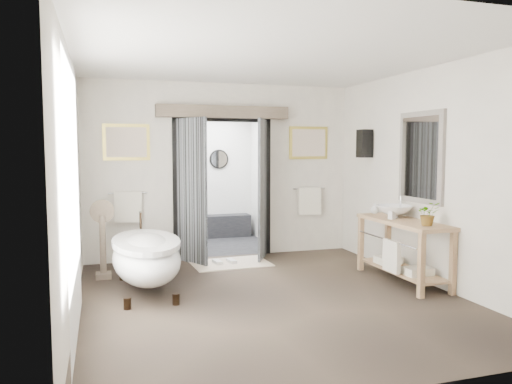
# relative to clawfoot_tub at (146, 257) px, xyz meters

# --- Properties ---
(ground_plane) EXTENTS (5.00, 5.00, 0.00)m
(ground_plane) POSITION_rel_clawfoot_tub_xyz_m (1.42, -0.73, -0.45)
(ground_plane) COLOR #493B2E
(room_shell) EXTENTS (4.52, 5.02, 2.91)m
(room_shell) POSITION_rel_clawfoot_tub_xyz_m (1.38, -0.86, 1.41)
(room_shell) COLOR beige
(room_shell) RESTS_ON ground_plane
(shower_room) EXTENTS (2.22, 2.01, 2.51)m
(shower_room) POSITION_rel_clawfoot_tub_xyz_m (1.42, 3.26, 0.46)
(shower_room) COLOR black
(shower_room) RESTS_ON ground_plane
(back_wall_dressing) EXTENTS (3.82, 0.77, 2.52)m
(back_wall_dressing) POSITION_rel_clawfoot_tub_xyz_m (1.42, 1.58, 1.12)
(back_wall_dressing) COLOR black
(back_wall_dressing) RESTS_ON ground_plane
(clawfoot_tub) EXTENTS (0.84, 1.88, 0.92)m
(clawfoot_tub) POSITION_rel_clawfoot_tub_xyz_m (0.00, 0.00, 0.00)
(clawfoot_tub) COLOR black
(clawfoot_tub) RESTS_ON ground_plane
(vanity) EXTENTS (0.57, 1.60, 0.85)m
(vanity) POSITION_rel_clawfoot_tub_xyz_m (3.37, -0.56, 0.06)
(vanity) COLOR tan
(vanity) RESTS_ON ground_plane
(pedestal_mirror) EXTENTS (0.33, 0.21, 1.11)m
(pedestal_mirror) POSITION_rel_clawfoot_tub_xyz_m (-0.52, 0.85, 0.03)
(pedestal_mirror) COLOR brown
(pedestal_mirror) RESTS_ON ground_plane
(rug) EXTENTS (1.24, 0.86, 0.01)m
(rug) POSITION_rel_clawfoot_tub_xyz_m (1.40, 1.16, -0.44)
(rug) COLOR beige
(rug) RESTS_ON ground_plane
(slippers) EXTENTS (0.35, 0.26, 0.05)m
(slippers) POSITION_rel_clawfoot_tub_xyz_m (1.31, 1.19, -0.41)
(slippers) COLOR silver
(slippers) RESTS_ON rug
(basin) EXTENTS (0.64, 0.64, 0.17)m
(basin) POSITION_rel_clawfoot_tub_xyz_m (3.41, -0.30, 0.49)
(basin) COLOR white
(basin) RESTS_ON vanity
(plant) EXTENTS (0.33, 0.31, 0.30)m
(plant) POSITION_rel_clawfoot_tub_xyz_m (3.40, -1.07, 0.55)
(plant) COLOR gray
(plant) RESTS_ON vanity
(soap_bottle_a) EXTENTS (0.09, 0.10, 0.17)m
(soap_bottle_a) POSITION_rel_clawfoot_tub_xyz_m (3.28, -0.44, 0.49)
(soap_bottle_a) COLOR gray
(soap_bottle_a) RESTS_ON vanity
(soap_bottle_b) EXTENTS (0.15, 0.15, 0.16)m
(soap_bottle_b) POSITION_rel_clawfoot_tub_xyz_m (3.38, 0.17, 0.48)
(soap_bottle_b) COLOR gray
(soap_bottle_b) RESTS_ON vanity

